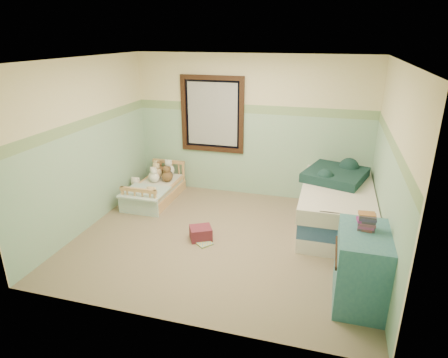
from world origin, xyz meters
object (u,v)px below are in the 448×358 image
(twin_bed_frame, at_px, (334,219))
(toddler_bed_frame, at_px, (156,195))
(plush_floor_tan, at_px, (152,200))
(floor_book, at_px, (203,242))
(plush_floor_cream, at_px, (136,190))
(red_pillow, at_px, (201,233))
(dresser, at_px, (361,268))

(twin_bed_frame, bearing_deg, toddler_bed_frame, 176.87)
(plush_floor_tan, xyz_separation_m, floor_book, (1.24, -0.94, -0.11))
(toddler_bed_frame, relative_size, twin_bed_frame, 0.65)
(plush_floor_cream, bearing_deg, toddler_bed_frame, -3.02)
(plush_floor_tan, relative_size, red_pillow, 0.83)
(plush_floor_cream, relative_size, plush_floor_tan, 1.01)
(plush_floor_cream, relative_size, dresser, 0.30)
(dresser, bearing_deg, plush_floor_cream, 152.31)
(dresser, height_order, floor_book, dresser)
(twin_bed_frame, height_order, red_pillow, twin_bed_frame)
(twin_bed_frame, distance_m, red_pillow, 2.09)
(plush_floor_cream, relative_size, twin_bed_frame, 0.13)
(dresser, bearing_deg, twin_bed_frame, 98.76)
(plush_floor_cream, height_order, red_pillow, plush_floor_cream)
(toddler_bed_frame, height_order, twin_bed_frame, twin_bed_frame)
(toddler_bed_frame, distance_m, floor_book, 1.82)
(red_pillow, distance_m, floor_book, 0.15)
(red_pillow, height_order, floor_book, red_pillow)
(dresser, bearing_deg, floor_book, 160.91)
(plush_floor_tan, bearing_deg, red_pillow, -35.33)
(plush_floor_cream, xyz_separation_m, floor_book, (1.72, -1.27, -0.11))
(dresser, distance_m, floor_book, 2.22)
(twin_bed_frame, height_order, dresser, dresser)
(twin_bed_frame, bearing_deg, plush_floor_tan, -177.31)
(plush_floor_cream, height_order, floor_book, plush_floor_cream)
(plush_floor_cream, xyz_separation_m, red_pillow, (1.65, -1.16, -0.03))
(floor_book, bearing_deg, twin_bed_frame, 69.52)
(toddler_bed_frame, bearing_deg, twin_bed_frame, -3.13)
(toddler_bed_frame, relative_size, red_pillow, 4.29)
(plush_floor_tan, relative_size, dresser, 0.30)
(plush_floor_cream, bearing_deg, plush_floor_tan, -34.87)
(dresser, distance_m, red_pillow, 2.31)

